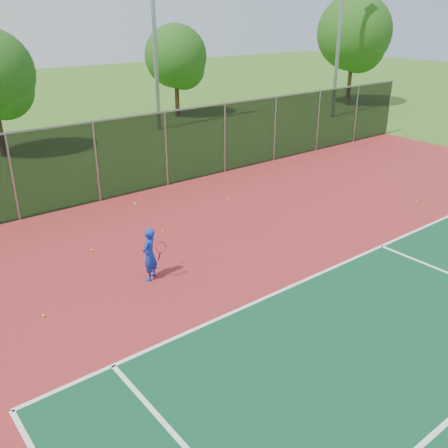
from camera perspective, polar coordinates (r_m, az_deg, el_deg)
name	(u,v)px	position (r m, az deg, el deg)	size (l,w,h in m)	color
ground	(437,312)	(13.14, 23.15, -9.28)	(120.00, 120.00, 0.00)	#34631C
court_apron	(368,280)	(13.99, 16.12, -6.12)	(30.00, 20.00, 0.02)	maroon
fence_back	(166,148)	(20.33, -6.65, 8.58)	(30.00, 0.06, 3.03)	black
tennis_player	(150,254)	(13.27, -8.51, -3.42)	(0.64, 0.71, 2.22)	#1330B5
practice_ball_0	(350,185)	(21.20, 14.19, 4.37)	(0.07, 0.07, 0.07)	#B2D618
practice_ball_1	(229,199)	(18.95, 0.58, 2.85)	(0.07, 0.07, 0.07)	#B2D618
practice_ball_2	(44,316)	(12.64, -19.91, -9.82)	(0.07, 0.07, 0.07)	#B2D618
practice_ball_3	(92,250)	(15.43, -14.84, -2.92)	(0.07, 0.07, 0.07)	#B2D618
practice_ball_4	(416,202)	(20.04, 21.12, 2.40)	(0.07, 0.07, 0.07)	#B2D618
practice_ball_5	(163,231)	(16.32, -6.98, -0.80)	(0.07, 0.07, 0.07)	#B2D618
floodlight_n	(153,4)	(30.40, -8.13, 23.63)	(0.90, 0.40, 12.40)	gray
floodlight_ne	(342,5)	(34.79, 13.31, 23.20)	(0.90, 0.40, 12.40)	gray
tree_back_mid	(178,59)	(34.36, -5.33, 18.26)	(4.05, 4.05, 5.95)	#362113
tree_back_right	(356,36)	(39.74, 14.80, 20.05)	(5.35, 5.35, 7.86)	#362113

